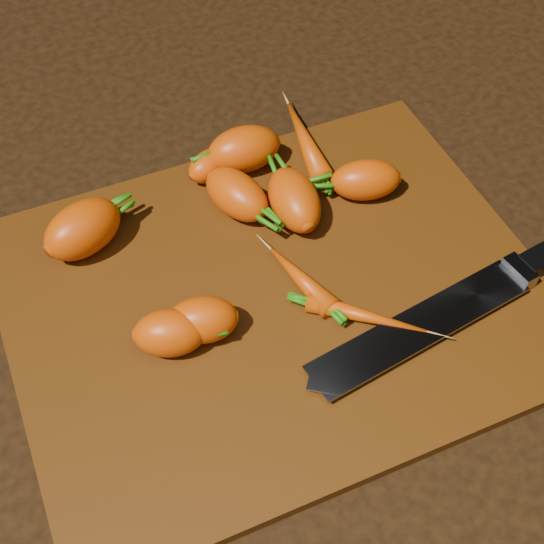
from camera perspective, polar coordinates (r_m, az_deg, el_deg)
name	(u,v)px	position (r m, az deg, el deg)	size (l,w,h in m)	color
ground	(276,302)	(0.73, 0.31, -2.26)	(2.00, 2.00, 0.01)	black
cutting_board	(276,295)	(0.72, 0.31, -1.75)	(0.50, 0.40, 0.01)	#592B08
carrot_0	(83,229)	(0.76, -14.06, 3.16)	(0.08, 0.05, 0.05)	#C64509
carrot_1	(202,320)	(0.68, -5.26, -3.62)	(0.06, 0.04, 0.04)	#C64509
carrot_2	(237,194)	(0.77, -2.68, 5.85)	(0.08, 0.05, 0.05)	#C64509
carrot_3	(294,200)	(0.76, 1.68, 5.45)	(0.08, 0.05, 0.05)	#C64509
carrot_4	(244,149)	(0.82, -2.14, 9.21)	(0.08, 0.05, 0.05)	#C64509
carrot_5	(209,166)	(0.81, -4.76, 7.99)	(0.05, 0.03, 0.03)	#C64509
carrot_6	(366,180)	(0.79, 7.06, 6.90)	(0.07, 0.04, 0.04)	#C64509
carrot_7	(305,140)	(0.85, 2.49, 9.92)	(0.12, 0.03, 0.03)	#C64509
carrot_8	(366,316)	(0.70, 7.12, -3.34)	(0.11, 0.02, 0.02)	#C64509
carrot_9	(300,279)	(0.72, 2.16, -0.49)	(0.09, 0.02, 0.02)	#C64509
carrot_10	(170,333)	(0.67, -7.71, -4.57)	(0.06, 0.04, 0.04)	#C64509
knife	(439,316)	(0.71, 12.49, -3.25)	(0.37, 0.09, 0.02)	gray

